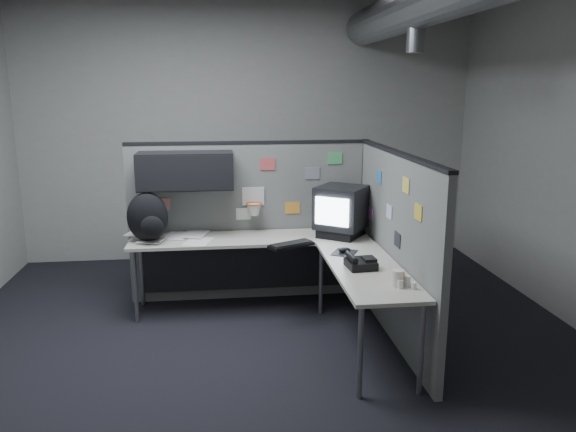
{
  "coord_description": "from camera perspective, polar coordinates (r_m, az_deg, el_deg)",
  "views": [
    {
      "loc": [
        -0.37,
        -4.28,
        2.14
      ],
      "look_at": [
        0.19,
        0.35,
        1.08
      ],
      "focal_mm": 35.0,
      "sensor_mm": 36.0,
      "label": 1
    }
  ],
  "objects": [
    {
      "name": "room",
      "position": [
        4.38,
        5.41,
        12.22
      ],
      "size": [
        5.62,
        5.62,
        3.22
      ],
      "color": "black",
      "rests_on": "ground"
    },
    {
      "name": "partition_back",
      "position": [
        5.63,
        -5.6,
        1.08
      ],
      "size": [
        2.44,
        0.42,
        1.63
      ],
      "color": "slate",
      "rests_on": "ground"
    },
    {
      "name": "partition_right",
      "position": [
        4.91,
        10.79,
        -2.99
      ],
      "size": [
        0.07,
        2.23,
        1.63
      ],
      "color": "slate",
      "rests_on": "ground"
    },
    {
      "name": "desk",
      "position": [
        5.23,
        -0.96,
        -4.1
      ],
      "size": [
        2.31,
        2.11,
        0.73
      ],
      "color": "#BAB8A8",
      "rests_on": "ground"
    },
    {
      "name": "monitor",
      "position": [
        5.45,
        5.42,
        0.55
      ],
      "size": [
        0.6,
        0.6,
        0.49
      ],
      "rotation": [
        0.0,
        0.0,
        0.17
      ],
      "color": "black",
      "rests_on": "desk"
    },
    {
      "name": "keyboard",
      "position": [
        5.12,
        0.33,
        -2.93
      ],
      "size": [
        0.45,
        0.33,
        0.04
      ],
      "rotation": [
        0.0,
        0.0,
        -0.31
      ],
      "color": "black",
      "rests_on": "desk"
    },
    {
      "name": "mouse",
      "position": [
        4.94,
        5.76,
        -3.57
      ],
      "size": [
        0.28,
        0.29,
        0.05
      ],
      "rotation": [
        0.0,
        0.0,
        0.29
      ],
      "color": "black",
      "rests_on": "desk"
    },
    {
      "name": "phone",
      "position": [
        4.55,
        7.34,
        -4.73
      ],
      "size": [
        0.24,
        0.25,
        0.11
      ],
      "rotation": [
        0.0,
        0.0,
        -0.1
      ],
      "color": "black",
      "rests_on": "desk"
    },
    {
      "name": "bottles",
      "position": [
        4.2,
        11.81,
        -6.52
      ],
      "size": [
        0.13,
        0.17,
        0.08
      ],
      "rotation": [
        0.0,
        0.0,
        -0.11
      ],
      "color": "silver",
      "rests_on": "desk"
    },
    {
      "name": "cup",
      "position": [
        4.18,
        11.05,
        -6.22
      ],
      "size": [
        0.1,
        0.1,
        0.12
      ],
      "primitive_type": "cylinder",
      "rotation": [
        0.0,
        0.0,
        0.2
      ],
      "color": "silver",
      "rests_on": "desk"
    },
    {
      "name": "papers",
      "position": [
        5.55,
        -12.08,
        -2.04
      ],
      "size": [
        0.88,
        0.73,
        0.02
      ],
      "rotation": [
        0.0,
        0.0,
        -0.28
      ],
      "color": "white",
      "rests_on": "desk"
    },
    {
      "name": "backpack",
      "position": [
        5.39,
        -14.04,
        -0.19
      ],
      "size": [
        0.38,
        0.35,
        0.47
      ],
      "rotation": [
        0.0,
        0.0,
        0.0
      ],
      "color": "black",
      "rests_on": "desk"
    }
  ]
}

